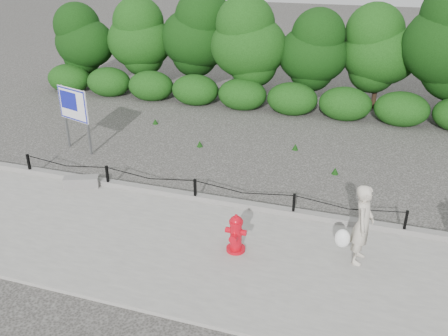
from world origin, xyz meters
TOP-DOWN VIEW (x-y plane):
  - ground at (0.00, 0.00)m, footprint 90.00×90.00m
  - sidewalk at (0.00, -2.00)m, footprint 14.00×4.00m
  - curb at (0.00, 0.05)m, footprint 14.00×0.22m
  - chain_barrier at (0.00, 0.00)m, footprint 10.06×0.06m
  - treeline at (1.06, 8.92)m, footprint 20.08×3.76m
  - fire_hydrant at (1.59, -1.77)m, footprint 0.45×0.45m
  - pedestrian at (4.06, -1.32)m, footprint 0.74×0.67m
  - concrete_block at (-3.16, -0.25)m, footprint 0.96×0.65m
  - advertising_sign at (-4.74, 2.01)m, footprint 1.23×0.47m

SIDE VIEW (x-z plane):
  - ground at x=0.00m, z-range 0.00..0.00m
  - sidewalk at x=0.00m, z-range 0.00..0.08m
  - curb at x=0.00m, z-range 0.08..0.22m
  - concrete_block at x=-3.16m, z-range 0.08..0.37m
  - chain_barrier at x=0.00m, z-range 0.16..0.76m
  - fire_hydrant at x=1.59m, z-range 0.06..0.93m
  - pedestrian at x=4.06m, z-range 0.06..1.77m
  - advertising_sign at x=-4.74m, z-range 0.42..2.47m
  - treeline at x=1.06m, z-range 0.00..5.03m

